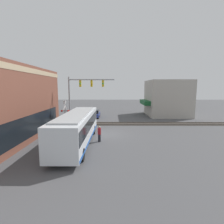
% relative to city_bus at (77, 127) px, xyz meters
% --- Properties ---
extents(ground_plane, '(120.00, 120.00, 0.00)m').
position_rel_city_bus_xyz_m(ground_plane, '(3.57, -2.80, -1.70)').
color(ground_plane, '#4C4C4F').
extents(shop_building, '(8.38, 8.69, 6.88)m').
position_rel_city_bus_xyz_m(shop_building, '(18.04, -14.01, 1.73)').
color(shop_building, '#B2ADA3').
rests_on(shop_building, ground).
extents(city_bus, '(11.75, 2.59, 3.07)m').
position_rel_city_bus_xyz_m(city_bus, '(0.00, 0.00, 0.00)').
color(city_bus, silver).
rests_on(city_bus, ground).
extents(traffic_signal_gantry, '(0.42, 6.45, 6.98)m').
position_rel_city_bus_xyz_m(traffic_signal_gantry, '(8.07, 0.85, 3.42)').
color(traffic_signal_gantry, gray).
rests_on(traffic_signal_gantry, ground).
extents(crossing_signal, '(1.41, 1.18, 3.81)m').
position_rel_city_bus_xyz_m(crossing_signal, '(7.22, 3.18, 0.59)').
color(crossing_signal, gray).
rests_on(crossing_signal, ground).
extents(rail_track_near, '(2.60, 60.00, 0.15)m').
position_rel_city_bus_xyz_m(rail_track_near, '(9.57, -2.80, -1.67)').
color(rail_track_near, '#332D28').
rests_on(rail_track_near, ground).
extents(parked_car_blue, '(4.21, 1.82, 1.47)m').
position_rel_city_bus_xyz_m(parked_car_blue, '(15.30, -0.00, -1.02)').
color(parked_car_blue, navy).
rests_on(parked_car_blue, ground).
extents(pedestrian_near_bus, '(0.34, 0.34, 1.63)m').
position_rel_city_bus_xyz_m(pedestrian_near_bus, '(0.69, -2.07, -0.87)').
color(pedestrian_near_bus, black).
rests_on(pedestrian_near_bus, ground).
extents(pedestrian_at_crossing, '(0.34, 0.34, 1.74)m').
position_rel_city_bus_xyz_m(pedestrian_at_crossing, '(8.18, 2.51, -0.81)').
color(pedestrian_at_crossing, '#473828').
rests_on(pedestrian_at_crossing, ground).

